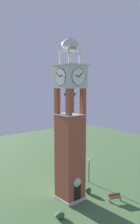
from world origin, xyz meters
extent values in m
plane|color=#476B3D|center=(0.00, 0.00, 0.00)|extent=(80.00, 80.00, 0.00)
cube|color=#9E4C38|center=(0.00, 0.00, 5.34)|extent=(2.76, 2.76, 10.69)
cube|color=beige|center=(0.00, 0.00, 0.17)|extent=(2.96, 2.96, 0.35)
cube|color=black|center=(0.00, -1.40, 1.15)|extent=(1.10, 0.04, 2.20)
cylinder|color=beige|center=(0.00, -1.40, 2.55)|extent=(1.10, 0.04, 1.10)
cube|color=#9E4C38|center=(-1.10, -1.10, 12.29)|extent=(0.56, 0.56, 3.20)
cube|color=#9E4C38|center=(1.10, -1.10, 12.29)|extent=(0.56, 0.56, 3.20)
cube|color=#9E4C38|center=(-1.10, 1.10, 12.29)|extent=(0.56, 0.56, 3.20)
cube|color=#9E4C38|center=(1.10, 1.10, 12.29)|extent=(0.56, 0.56, 3.20)
cube|color=beige|center=(0.00, 0.00, 10.75)|extent=(2.92, 2.92, 0.12)
cone|color=#4C4C51|center=(0.62, -0.06, 13.07)|extent=(0.55, 0.55, 0.50)
cone|color=#4C4C51|center=(-0.39, 0.48, 13.07)|extent=(0.36, 0.36, 0.42)
cone|color=#4C4C51|center=(-0.36, -0.51, 13.07)|extent=(0.56, 0.56, 0.53)
cube|color=beige|center=(0.00, 0.00, 15.21)|extent=(3.00, 3.00, 2.65)
cylinder|color=white|center=(0.00, -1.52, 15.21)|extent=(2.02, 0.05, 2.02)
torus|color=black|center=(0.00, -1.52, 15.21)|extent=(2.03, 0.06, 2.03)
cube|color=black|center=(-0.24, -1.58, 15.30)|extent=(0.50, 0.03, 0.26)
cube|color=black|center=(0.32, -1.58, 15.46)|extent=(0.67, 0.03, 0.55)
cylinder|color=white|center=(0.00, 1.52, 15.21)|extent=(2.02, 0.05, 2.02)
torus|color=black|center=(0.00, 1.52, 15.21)|extent=(2.03, 0.06, 2.03)
cube|color=black|center=(-0.24, 1.58, 15.30)|extent=(0.50, 0.03, 0.26)
cube|color=black|center=(0.32, 1.58, 15.46)|extent=(0.67, 0.03, 0.55)
cylinder|color=white|center=(-1.52, 0.00, 15.21)|extent=(0.05, 2.02, 2.02)
torus|color=black|center=(-1.52, 0.00, 15.21)|extent=(0.06, 2.03, 2.03)
cube|color=black|center=(-1.58, -0.24, 15.30)|extent=(0.03, 0.50, 0.26)
cube|color=black|center=(-1.58, 0.32, 15.46)|extent=(0.03, 0.67, 0.55)
cylinder|color=white|center=(1.52, 0.00, 15.21)|extent=(0.05, 2.02, 2.02)
torus|color=black|center=(1.52, 0.00, 15.21)|extent=(0.06, 2.03, 2.03)
cube|color=black|center=(1.58, -0.24, 15.30)|extent=(0.03, 0.50, 0.26)
cube|color=black|center=(1.58, 0.32, 15.46)|extent=(0.03, 0.67, 0.55)
cube|color=beige|center=(0.00, 0.00, 16.62)|extent=(3.36, 3.36, 0.16)
cylinder|color=beige|center=(-0.83, -0.83, 17.46)|extent=(0.22, 0.22, 1.54)
cylinder|color=beige|center=(0.83, -0.83, 17.46)|extent=(0.22, 0.22, 1.54)
cylinder|color=beige|center=(-0.83, 0.83, 17.46)|extent=(0.22, 0.22, 1.54)
cylinder|color=beige|center=(0.83, 0.83, 17.46)|extent=(0.22, 0.22, 1.54)
cube|color=beige|center=(0.00, 0.00, 18.29)|extent=(2.09, 2.09, 0.12)
ellipsoid|color=beige|center=(0.00, 0.00, 18.99)|extent=(2.01, 2.01, 1.28)
sphere|color=#B79338|center=(0.00, 0.00, 19.75)|extent=(0.24, 0.24, 0.24)
cube|color=brown|center=(3.75, -4.12, 0.45)|extent=(1.63, 1.08, 0.06)
cube|color=brown|center=(3.83, -3.95, 0.73)|extent=(1.47, 0.73, 0.44)
cube|color=#2D2D33|center=(4.40, -4.43, 0.21)|extent=(0.24, 0.39, 0.42)
cube|color=#2D2D33|center=(3.10, -3.81, 0.21)|extent=(0.24, 0.39, 0.42)
cylinder|color=black|center=(5.34, 1.99, 1.58)|extent=(0.12, 0.12, 3.16)
sphere|color=silver|center=(5.34, 1.99, 3.34)|extent=(0.36, 0.36, 0.36)
cylinder|color=#38513D|center=(1.48, 3.35, 0.40)|extent=(0.52, 0.52, 0.80)
ellipsoid|color=#336638|center=(-3.68, -2.63, 0.33)|extent=(1.06, 1.06, 0.65)
ellipsoid|color=#336638|center=(2.75, -0.48, 0.41)|extent=(0.81, 0.81, 0.82)
camera|label=1|loc=(-18.30, -21.58, 14.35)|focal=37.79mm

